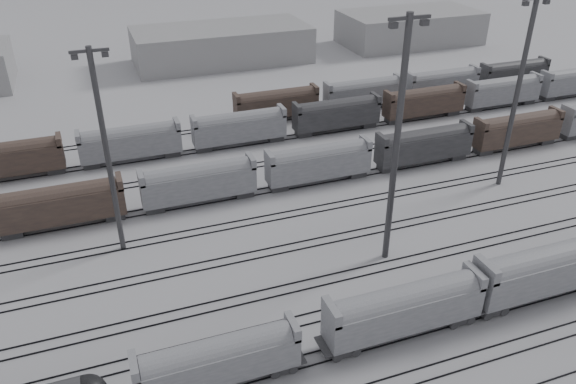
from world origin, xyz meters
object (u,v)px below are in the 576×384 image
object	(u,v)px
hopper_car_a	(218,359)
hopper_car_c	(550,267)
light_mast_c	(397,141)
hopper_car_b	(404,307)

from	to	relation	value
hopper_car_a	hopper_car_c	bearing A→B (deg)	0.00
light_mast_c	hopper_car_b	bearing A→B (deg)	-111.84
hopper_car_a	hopper_car_c	xyz separation A→B (m)	(34.20, 0.00, 0.64)
hopper_car_a	hopper_car_c	world-z (taller)	hopper_car_c
hopper_car_a	hopper_car_c	size ratio (longest dim) A/B	0.83
hopper_car_a	light_mast_c	bearing A→B (deg)	27.81
hopper_car_b	hopper_car_c	world-z (taller)	hopper_car_c
hopper_car_a	light_mast_c	distance (m)	27.66
light_mast_c	hopper_car_c	bearing A→B (deg)	-44.66
hopper_car_b	hopper_car_c	bearing A→B (deg)	0.00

